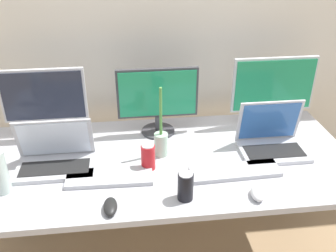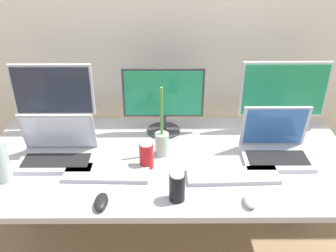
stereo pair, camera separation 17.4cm
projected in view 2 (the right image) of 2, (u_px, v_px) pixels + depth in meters
wall_back at (167, 15)px, 2.08m from camera, size 7.00×0.08×2.60m
work_desk at (168, 167)px, 1.86m from camera, size 1.81×0.84×0.74m
monitor_left at (53, 95)px, 1.97m from camera, size 0.42×0.18×0.38m
monitor_center at (163, 98)px, 1.96m from camera, size 0.43×0.18×0.37m
monitor_right at (283, 94)px, 1.98m from camera, size 0.46×0.17×0.39m
laptop_silver at (58, 149)px, 1.80m from camera, size 0.36×0.22×0.23m
laptop_secondary at (276, 146)px, 1.82m from camera, size 0.33×0.24×0.25m
keyboard_main at (107, 173)px, 1.70m from camera, size 0.39×0.15×0.02m
keyboard_aux at (233, 176)px, 1.69m from camera, size 0.42×0.14×0.02m
mouse_by_keyboard at (251, 200)px, 1.53m from camera, size 0.07×0.11×0.04m
mouse_by_laptop at (101, 202)px, 1.52m from camera, size 0.06×0.11×0.03m
water_bottle at (1, 159)px, 1.62m from camera, size 0.07×0.07×0.25m
soda_can_near_keyboard at (177, 187)px, 1.53m from camera, size 0.07×0.07×0.13m
soda_can_by_laptop at (146, 155)px, 1.74m from camera, size 0.07×0.07×0.13m
bamboo_vase at (162, 141)px, 1.83m from camera, size 0.07×0.07×0.36m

